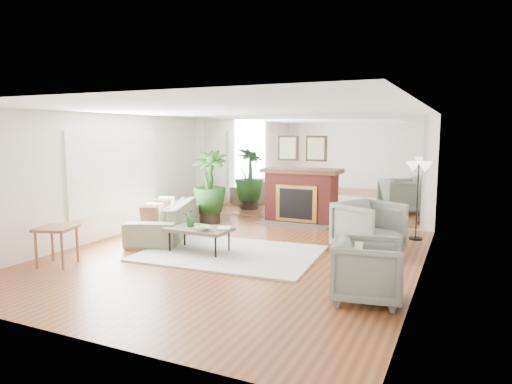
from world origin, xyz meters
The scene contains 18 objects.
ground centered at (0.00, 0.00, 0.00)m, with size 7.00×7.00×0.00m, color brown.
wall_left centered at (-2.99, 0.00, 1.25)m, with size 0.02×7.00×2.50m, color white.
wall_right centered at (2.99, 0.00, 1.25)m, with size 0.02×7.00×2.50m, color white.
wall_back centered at (0.00, 3.49, 1.25)m, with size 6.00×0.02×2.50m, color white.
mirror_panel centered at (0.00, 3.47, 1.25)m, with size 5.40×0.04×2.40m, color silver.
window_panel centered at (-2.96, 0.40, 1.35)m, with size 0.04×2.40×1.50m, color #B2E09E.
fireplace centered at (0.00, 3.26, 0.66)m, with size 1.85×0.83×2.05m.
area_rug centered at (-0.14, 0.08, 0.02)m, with size 3.02×2.16×0.03m, color silver.
coffee_table centered at (-0.69, -0.06, 0.41)m, with size 1.13×0.67×0.45m.
sofa centered at (-2.02, 0.77, 0.35)m, with size 2.41×0.94×0.70m, color gray.
armchair_back centered at (2.02, 1.27, 0.46)m, with size 0.97×1.00×0.91m, color gray.
armchair_front centered at (2.48, -1.14, 0.40)m, with size 0.84×0.87×0.79m, color gray.
side_table centered at (-2.36, -1.67, 0.53)m, with size 0.69×0.69×0.63m.
potted_ficus centered at (-1.91, 2.37, 0.91)m, with size 1.01×1.01×1.70m.
floor_lamp centered at (2.70, 2.62, 1.33)m, with size 0.51×0.28×1.56m.
tabletop_plant centered at (-0.89, -0.01, 0.60)m, with size 0.28×0.24×0.31m, color #2D5921.
fruit_bowl centered at (-0.53, -0.21, 0.48)m, with size 0.26×0.26×0.06m, color brown.
book centered at (-0.36, 0.03, 0.46)m, with size 0.22×0.30×0.02m, color brown.
Camera 1 is at (3.55, -6.81, 2.14)m, focal length 32.00 mm.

